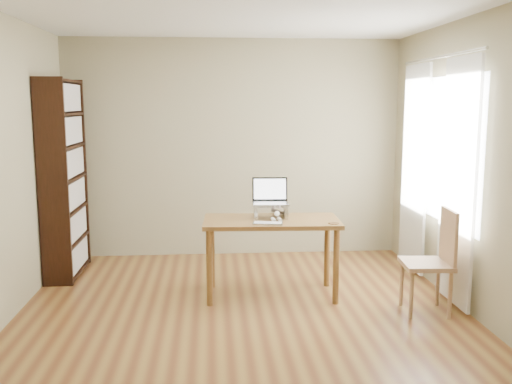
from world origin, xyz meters
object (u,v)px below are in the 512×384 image
Objects in this scene: bookshelf at (64,178)px; cat at (273,210)px; chair at (434,257)px; desk at (271,231)px; keyboard at (268,223)px; laptop at (270,197)px.

bookshelf reaches higher than cat.
cat is 0.53× the size of chair.
desk is 0.26m from keyboard.
bookshelf is 2.26× the size of chair.
bookshelf is 2.26m from laptop.
laptop reaches higher than desk.
keyboard reaches higher than desk.
laptop reaches higher than chair.
laptop is at bearing 131.88° from cat.
laptop is at bearing 91.30° from keyboard.
keyboard is at bearing -102.12° from desk.
chair is (1.45, -0.34, -0.26)m from keyboard.
keyboard is 0.58× the size of cat.
cat is at bearing -19.46° from bookshelf.
keyboard is (-0.06, -0.22, 0.12)m from desk.
laptop is 1.61m from chair.
laptop is 0.41m from keyboard.
chair is at bearing -29.36° from cat.
cat is (0.03, 0.11, 0.18)m from desk.
desk is at bearing -22.31° from bookshelf.
cat is at bearing 158.27° from chair.
desk is at bearing -108.52° from cat.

